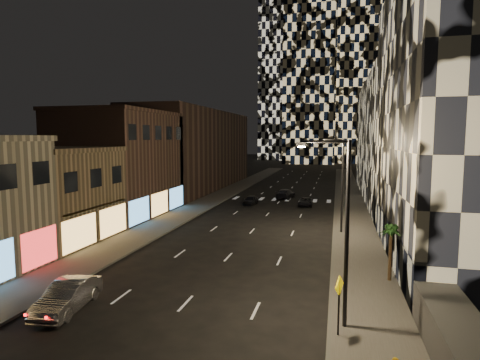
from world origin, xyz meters
The scene contains 21 objects.
sidewalk_left centered at (-10.00, 50.00, 0.07)m, with size 4.00×120.00×0.15m, color #47443F.
sidewalk_right centered at (10.00, 50.00, 0.07)m, with size 4.00×120.00×0.15m, color #47443F.
curb_left centered at (-7.90, 50.00, 0.07)m, with size 0.20×120.00×0.15m, color #4C4C47.
curb_right centered at (7.90, 50.00, 0.07)m, with size 0.20×120.00×0.15m, color #4C4C47.
retail_tan centered at (-17.00, 21.00, 4.00)m, with size 10.00×10.00×8.00m, color #806A4D.
retail_brown centered at (-17.00, 33.50, 6.00)m, with size 10.00×15.00×12.00m, color #4F362D.
retail_filler_left centered at (-17.00, 60.00, 7.00)m, with size 10.00×40.00×14.00m, color #4F362D.
midrise_base centered at (12.30, 24.50, 1.50)m, with size 0.60×25.00×3.00m, color #383838.
plinth_right centered at (13.00, 8.00, 1.00)m, with size 2.00×8.00×2.00m, color #383838.
midrise_filler_right centered at (20.00, 57.00, 9.00)m, with size 16.00×40.00×18.00m, color #232326.
tower_right_mid centered at (35.00, 135.00, 50.00)m, with size 20.00×20.00×100.00m, color black.
tower_left_back centered at (-12.00, 165.00, 60.00)m, with size 24.00×24.00×120.00m, color black.
tower_center_low centered at (-2.00, 140.00, 47.50)m, with size 18.00×18.00×95.00m, color black.
streetlight_near centered at (8.35, 10.00, 5.35)m, with size 2.55×0.25×9.00m.
streetlight_far centered at (8.35, 30.00, 5.35)m, with size 2.55×0.25×9.00m.
car_silver_parked centered at (-5.80, 8.66, 0.79)m, with size 1.67×4.79×1.58m, color gray.
car_dark_midlane centered at (-3.50, 44.40, 0.62)m, with size 1.48×3.67×1.25m, color black.
car_dark_oncoming centered at (0.50, 51.06, 0.74)m, with size 2.07×5.09×1.48m, color black.
car_dark_rightlane centered at (4.00, 45.03, 0.55)m, with size 1.84×3.98×1.11m, color black.
ped_sign centered at (8.30, 9.03, 2.08)m, with size 0.39×0.89×2.82m.
palm_tree centered at (11.50, 17.18, 3.15)m, with size 1.85×1.84×3.64m.
Camera 1 is at (8.08, -9.25, 9.24)m, focal length 30.00 mm.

